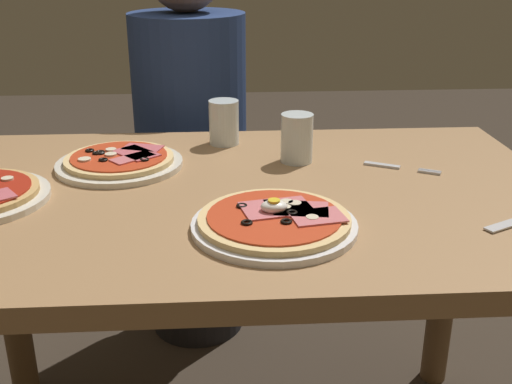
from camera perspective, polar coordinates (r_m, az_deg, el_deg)
The scene contains 7 objects.
dining_table at distance 1.22m, azimuth -1.95°, elevation -4.65°, with size 1.26×0.78×0.72m.
pizza_foreground at distance 1.01m, azimuth 1.74°, elevation -2.74°, with size 0.27×0.27×0.05m.
pizza_across_left at distance 1.32m, azimuth -12.37°, elevation 2.76°, with size 0.26×0.26×0.03m.
water_glass_near at distance 1.44m, azimuth -2.95°, elevation 6.13°, with size 0.07×0.07×0.10m.
water_glass_far at distance 1.32m, azimuth 3.75°, elevation 4.66°, with size 0.07×0.07×0.10m.
fork at distance 1.32m, azimuth 12.66°, elevation 2.25°, with size 0.15×0.09×0.00m.
diner_person at distance 1.84m, azimuth -5.87°, elevation 2.93°, with size 0.32×0.32×1.18m.
Camera 1 is at (-0.03, -1.09, 1.15)m, focal length 43.67 mm.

